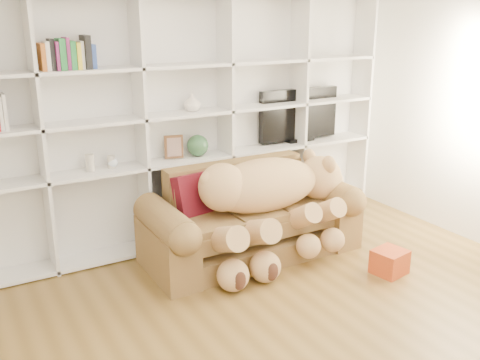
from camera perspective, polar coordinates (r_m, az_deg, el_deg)
wall_back at (r=5.31m, az=-6.84°, el=7.91°), size 5.00×0.02×2.70m
bookshelf at (r=5.10m, az=-8.70°, el=6.95°), size 4.43×0.35×2.40m
sofa at (r=5.07m, az=1.07°, el=-4.52°), size 2.02×0.87×0.85m
teddy_bear at (r=4.89m, az=3.18°, el=-1.80°), size 1.66×0.87×0.96m
throw_pillow at (r=4.86m, az=-4.76°, el=-1.64°), size 0.43×0.29×0.42m
gift_box at (r=4.96m, az=15.66°, el=-8.40°), size 0.31×0.30×0.22m
tv at (r=5.89m, az=6.27°, el=6.86°), size 0.97×0.18×0.57m
picture_frame at (r=5.16m, az=-7.08°, el=3.53°), size 0.18×0.07×0.23m
green_vase at (r=5.26m, az=-4.54°, el=3.69°), size 0.21×0.21×0.21m
figurine_tall at (r=4.93m, az=-15.71°, el=1.79°), size 0.09×0.09×0.16m
figurine_short at (r=4.98m, az=-13.57°, el=1.90°), size 0.08×0.08×0.12m
snow_globe at (r=4.98m, az=-13.43°, el=1.82°), size 0.09×0.09×0.09m
shelf_vase at (r=5.16m, az=-5.13°, el=8.25°), size 0.19×0.19×0.17m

